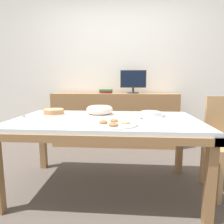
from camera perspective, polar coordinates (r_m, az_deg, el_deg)
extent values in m
plane|color=#564C44|center=(2.19, -1.82, -20.98)|extent=(12.00, 12.00, 0.00)
cube|color=white|center=(3.66, 1.09, 12.11)|extent=(8.00, 0.10, 2.60)
cube|color=silver|center=(1.94, -1.93, -2.37)|extent=(1.77, 0.98, 0.04)
cube|color=olive|center=(1.50, -3.88, -7.62)|extent=(1.80, 0.08, 0.06)
cube|color=olive|center=(2.41, -0.71, -1.34)|extent=(1.80, 0.08, 0.06)
cube|color=olive|center=(2.21, -24.67, -3.05)|extent=(0.08, 1.02, 0.06)
cube|color=olive|center=(2.04, 22.86, -3.86)|extent=(0.08, 1.02, 0.06)
cube|color=olive|center=(1.75, 26.23, -17.68)|extent=(0.07, 0.07, 0.67)
cube|color=olive|center=(2.67, -19.13, -8.10)|extent=(0.07, 0.07, 0.67)
cube|color=olive|center=(2.53, 18.72, -8.97)|extent=(0.07, 0.07, 0.67)
cube|color=tan|center=(2.09, 28.49, -16.76)|extent=(0.04, 0.04, 0.45)
cube|color=tan|center=(2.40, 24.51, -13.07)|extent=(0.04, 0.04, 0.45)
cube|color=olive|center=(3.42, 0.76, -2.06)|extent=(2.07, 0.44, 0.89)
cylinder|color=#262628|center=(3.36, 6.02, 5.48)|extent=(0.20, 0.20, 0.02)
cylinder|color=#262628|center=(3.35, 6.04, 6.39)|extent=(0.04, 0.04, 0.09)
cube|color=#262628|center=(3.35, 6.08, 9.38)|extent=(0.42, 0.02, 0.28)
cube|color=black|center=(3.34, 6.09, 9.38)|extent=(0.40, 0.00, 0.26)
cube|color=maroon|center=(3.37, -1.73, 5.70)|extent=(0.21, 0.15, 0.03)
cube|color=#2D6638|center=(3.37, -1.73, 6.25)|extent=(0.21, 0.19, 0.03)
cylinder|color=silver|center=(2.23, -16.28, -0.64)|extent=(0.27, 0.27, 0.01)
cylinder|color=#BC7A4C|center=(2.22, -16.32, 0.09)|extent=(0.21, 0.21, 0.05)
cylinder|color=#EDA16C|center=(2.22, -16.34, 0.74)|extent=(0.21, 0.21, 0.01)
cylinder|color=silver|center=(2.15, -3.55, -0.63)|extent=(0.29, 0.29, 0.01)
torus|color=beige|center=(2.14, -3.57, 0.63)|extent=(0.28, 0.28, 0.08)
cylinder|color=silver|center=(1.65, 0.83, -3.49)|extent=(0.37, 0.37, 0.01)
torus|color=#EAD184|center=(1.65, 3.79, -2.82)|extent=(0.07, 0.07, 0.03)
torus|color=#B27042|center=(1.72, 0.56, -2.38)|extent=(0.07, 0.07, 0.02)
torus|color=#B27042|center=(1.64, -2.50, -2.82)|extent=(0.07, 0.07, 0.03)
torus|color=#B27042|center=(1.55, 0.42, -3.58)|extent=(0.08, 0.08, 0.02)
cylinder|color=silver|center=(2.16, 10.91, -0.77)|extent=(0.21, 0.21, 0.01)
cylinder|color=silver|center=(2.16, 10.92, -0.50)|extent=(0.21, 0.21, 0.01)
cylinder|color=silver|center=(2.15, 10.93, -0.24)|extent=(0.21, 0.21, 0.01)
cylinder|color=silver|center=(2.15, 10.94, 0.02)|extent=(0.21, 0.21, 0.01)
cylinder|color=silver|center=(1.99, 14.27, -1.59)|extent=(0.04, 0.04, 0.02)
cylinder|color=white|center=(1.99, 14.28, -1.42)|extent=(0.03, 0.03, 0.00)
cone|color=#F9B74C|center=(1.99, 14.29, -1.05)|extent=(0.01, 0.01, 0.02)
cylinder|color=silver|center=(1.88, 8.41, -2.02)|extent=(0.04, 0.04, 0.02)
cylinder|color=white|center=(1.88, 8.42, -1.84)|extent=(0.03, 0.03, 0.00)
cone|color=#F9B74C|center=(1.87, 8.43, -1.45)|extent=(0.01, 0.01, 0.02)
cylinder|color=silver|center=(2.16, -23.77, -1.29)|extent=(0.04, 0.04, 0.02)
cylinder|color=white|center=(2.15, -23.78, -1.13)|extent=(0.03, 0.03, 0.00)
cone|color=#F9B74C|center=(2.15, -23.81, -0.79)|extent=(0.01, 0.01, 0.02)
cylinder|color=silver|center=(2.06, 14.64, -1.25)|extent=(0.04, 0.04, 0.02)
cylinder|color=white|center=(2.06, 14.65, -1.09)|extent=(0.03, 0.03, 0.00)
cone|color=#F9B74C|center=(2.06, 14.67, -0.73)|extent=(0.01, 0.01, 0.02)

